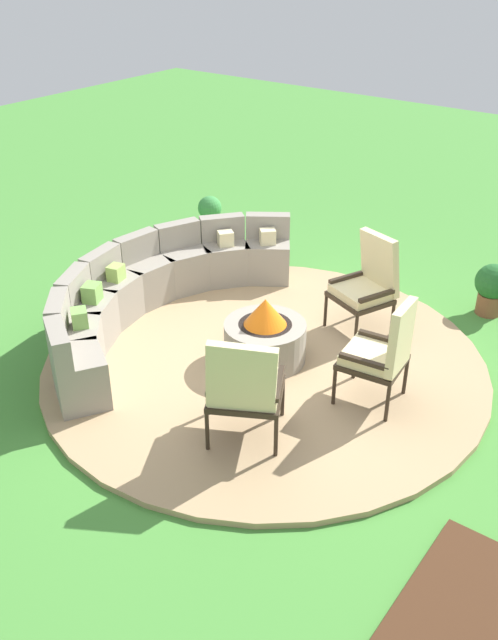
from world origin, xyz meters
TOP-DOWN VIEW (x-y plane):
  - ground_plane at (0.00, 0.00)m, footprint 24.00×24.00m
  - patio_circle at (0.00, 0.00)m, footprint 4.49×4.49m
  - fire_pit at (0.00, 0.00)m, footprint 0.83×0.83m
  - curved_stone_bench at (-0.04, 1.50)m, footprint 3.77×1.48m
  - lounge_chair_front_left at (-1.12, -0.59)m, footprint 0.82×0.82m
  - lounge_chair_front_right at (0.05, -1.26)m, footprint 0.58×0.61m
  - lounge_chair_back_left at (1.15, -0.51)m, footprint 0.73×0.73m
  - potted_plant_3 at (2.41, -1.45)m, footprint 0.41×0.41m
  - potted_plant_4 at (2.15, 2.48)m, footprint 0.33×0.33m

SIDE VIEW (x-z plane):
  - ground_plane at x=0.00m, z-range 0.00..0.00m
  - patio_circle at x=0.00m, z-range 0.00..0.06m
  - fire_pit at x=0.00m, z-range -0.02..0.67m
  - potted_plant_3 at x=2.41m, z-range 0.04..0.65m
  - potted_plant_4 at x=2.15m, z-range 0.04..0.69m
  - curved_stone_bench at x=-0.04m, z-range -0.01..0.79m
  - lounge_chair_front_right at x=0.05m, z-range 0.08..1.14m
  - lounge_chair_front_left at x=-1.12m, z-range 0.08..1.14m
  - lounge_chair_back_left at x=1.15m, z-range 0.08..1.17m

